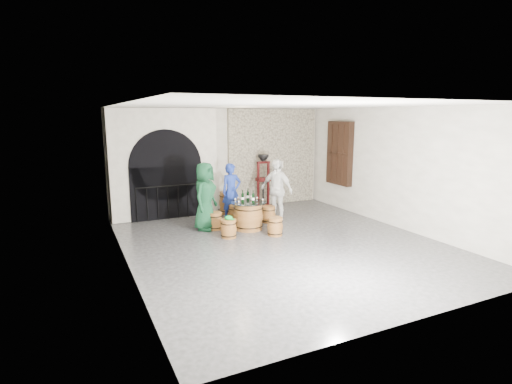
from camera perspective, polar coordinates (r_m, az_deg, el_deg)
name	(u,v)px	position (r m, az deg, el deg)	size (l,w,h in m)	color
ground	(282,244)	(9.54, 3.80, -7.36)	(8.00, 8.00, 0.00)	#29292B
wall_back	(222,160)	(12.77, -4.91, 4.64)	(8.00, 8.00, 0.00)	beige
wall_front	(423,216)	(6.07, 22.73, -3.18)	(8.00, 8.00, 0.00)	beige
wall_left	(124,189)	(8.07, -18.30, 0.46)	(8.00, 8.00, 0.00)	beige
wall_right	(398,168)	(11.29, 19.65, 3.22)	(8.00, 8.00, 0.00)	beige
ceiling	(284,105)	(9.06, 4.06, 12.23)	(8.00, 8.00, 0.00)	beige
stone_facing_panel	(273,157)	(13.45, 2.41, 4.99)	(3.20, 0.12, 3.18)	#A9A087
arched_opening	(164,164)	(11.99, -13.01, 3.91)	(3.10, 0.60, 3.19)	beige
shuttered_window	(339,153)	(12.99, 11.83, 5.44)	(0.23, 1.10, 2.00)	black
barrel_table	(248,216)	(10.60, -1.10, -3.41)	(0.96, 0.96, 0.74)	brown
barrel_stool_left	(215,221)	(10.67, -5.88, -4.12)	(0.40, 0.40, 0.47)	brown
barrel_stool_far	(235,213)	(11.42, -2.96, -3.07)	(0.40, 0.40, 0.47)	brown
barrel_stool_right	(269,214)	(11.30, 1.81, -3.21)	(0.40, 0.40, 0.47)	brown
barrel_stool_near_right	(275,226)	(10.10, 2.74, -4.94)	(0.40, 0.40, 0.47)	brown
barrel_stool_near_left	(229,229)	(9.93, -3.92, -5.23)	(0.40, 0.40, 0.47)	brown
green_cap	(229,218)	(9.86, -3.92, -3.69)	(0.24, 0.19, 0.11)	#0D922E
person_green	(205,196)	(10.54, -7.28, -0.62)	(0.88, 0.57, 1.79)	#103B22
person_blue	(231,192)	(11.54, -3.53, 0.06)	(0.60, 0.39, 1.64)	navy
person_white	(276,190)	(11.45, 2.93, 0.34)	(1.04, 0.43, 1.78)	white
wine_bottle_left	(243,197)	(10.48, -1.92, -0.75)	(0.08, 0.08, 0.32)	black
wine_bottle_center	(253,198)	(10.42, -0.41, -0.81)	(0.08, 0.08, 0.32)	black
wine_bottle_right	(248,195)	(10.71, -1.17, -0.49)	(0.08, 0.08, 0.32)	black
tasting_glass_a	(239,203)	(10.21, -2.47, -1.54)	(0.05, 0.05, 0.10)	#B76F23
tasting_glass_b	(257,199)	(10.68, 0.12, -0.97)	(0.05, 0.05, 0.10)	#B76F23
tasting_glass_c	(238,199)	(10.71, -2.57, -0.94)	(0.05, 0.05, 0.10)	#B76F23
tasting_glass_d	(251,197)	(10.85, -0.72, -0.78)	(0.05, 0.05, 0.10)	#B76F23
tasting_glass_e	(263,201)	(10.44, 0.97, -1.25)	(0.05, 0.05, 0.10)	#B76F23
tasting_glass_f	(235,200)	(10.53, -2.98, -1.15)	(0.05, 0.05, 0.10)	#B76F23
side_barrel	(228,203)	(12.32, -4.09, -1.52)	(0.51, 0.51, 0.68)	brown
corking_press	(263,177)	(12.93, 1.05, 2.15)	(0.72, 0.39, 1.75)	#490C0C
control_box	(280,164)	(13.53, 3.50, 3.95)	(0.18, 0.10, 0.22)	silver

